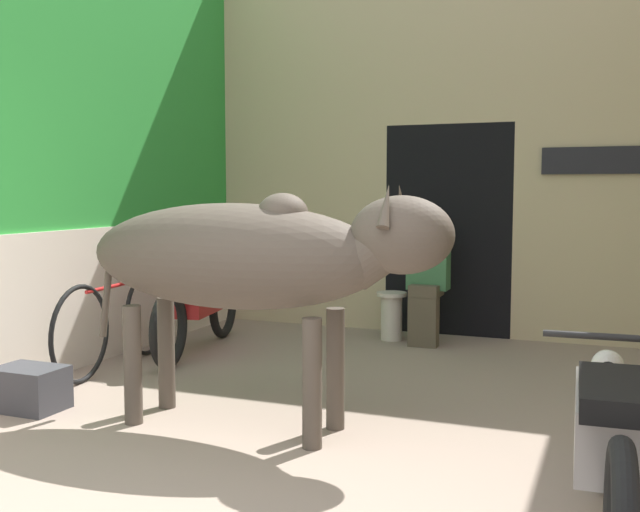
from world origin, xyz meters
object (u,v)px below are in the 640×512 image
at_px(motorcycle_near, 612,440).
at_px(motorcycle_far, 198,303).
at_px(plastic_stool, 391,314).
at_px(cow, 251,257).
at_px(crate, 29,388).
at_px(bicycle, 117,321).
at_px(shopkeeper_seated, 427,271).

height_order(motorcycle_near, motorcycle_far, motorcycle_near).
xyz_separation_m(motorcycle_near, plastic_stool, (-1.98, 3.65, -0.20)).
xyz_separation_m(cow, crate, (-1.51, -0.20, -0.89)).
distance_m(cow, plastic_stool, 2.96).
xyz_separation_m(motorcycle_far, bicycle, (-0.29, -0.75, -0.05)).
bearing_deg(plastic_stool, motorcycle_near, -61.55).
xyz_separation_m(cow, plastic_stool, (0.02, 2.85, -0.78)).
relative_size(motorcycle_near, crate, 4.51).
relative_size(plastic_stool, crate, 1.03).
relative_size(bicycle, plastic_stool, 3.81).
bearing_deg(shopkeeper_seated, plastic_stool, 169.24).
bearing_deg(motorcycle_far, shopkeeper_seated, 31.11).
relative_size(motorcycle_far, shopkeeper_seated, 1.53).
xyz_separation_m(plastic_stool, crate, (-1.53, -3.05, -0.10)).
relative_size(motorcycle_near, plastic_stool, 4.37).
bearing_deg(cow, bicycle, 150.43).
bearing_deg(crate, motorcycle_far, 86.63).
xyz_separation_m(motorcycle_far, shopkeeper_seated, (1.77, 1.07, 0.24)).
bearing_deg(cow, crate, -172.54).
xyz_separation_m(bicycle, plastic_stool, (1.71, 1.89, -0.13)).
bearing_deg(bicycle, plastic_stool, 47.79).
bearing_deg(motorcycle_near, plastic_stool, 118.45).
relative_size(cow, crate, 5.22).
bearing_deg(motorcycle_far, bicycle, -111.42).
distance_m(motorcycle_far, bicycle, 0.81).
relative_size(bicycle, crate, 3.93).
height_order(plastic_stool, crate, plastic_stool).
xyz_separation_m(motorcycle_far, crate, (-0.11, -1.91, -0.29)).
distance_m(bicycle, plastic_stool, 2.55).
height_order(cow, motorcycle_far, cow).
distance_m(cow, shopkeeper_seated, 2.83).
bearing_deg(shopkeeper_seated, bicycle, -138.66).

